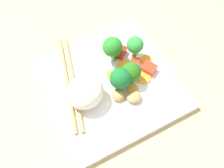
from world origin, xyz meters
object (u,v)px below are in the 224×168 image
(broccoli_floret_3, at_px, (120,79))
(chopstick_pair, at_px, (70,82))
(rice_mound, at_px, (85,92))
(carrot_slice_3, at_px, (122,76))
(square_plate, at_px, (110,84))

(broccoli_floret_3, height_order, chopstick_pair, broccoli_floret_3)
(rice_mound, relative_size, broccoli_floret_3, 1.24)
(chopstick_pair, bearing_deg, broccoli_floret_3, 69.96)
(chopstick_pair, bearing_deg, carrot_slice_3, 84.89)
(rice_mound, bearing_deg, carrot_slice_3, 100.60)
(rice_mound, distance_m, carrot_slice_3, 0.10)
(carrot_slice_3, relative_size, chopstick_pair, 0.14)
(rice_mound, distance_m, broccoli_floret_3, 0.07)
(rice_mound, height_order, broccoli_floret_3, same)
(square_plate, relative_size, rice_mound, 3.60)
(square_plate, xyz_separation_m, rice_mound, (0.02, -0.06, 0.04))
(carrot_slice_3, bearing_deg, rice_mound, -79.40)
(broccoli_floret_3, relative_size, carrot_slice_3, 1.91)
(rice_mound, bearing_deg, broccoli_floret_3, 85.43)
(square_plate, height_order, carrot_slice_3, carrot_slice_3)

